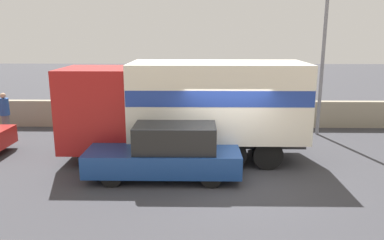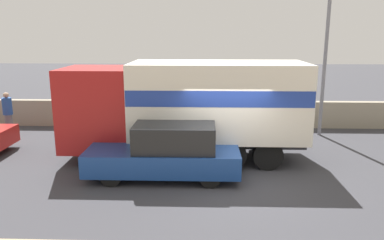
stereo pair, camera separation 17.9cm
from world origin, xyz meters
The scene contains 6 objects.
ground_plane centered at (0.00, 0.00, 0.00)m, with size 80.00×80.00×0.00m, color #38383D.
stone_wall_backdrop centered at (0.00, 6.17, 0.58)m, with size 60.00×0.35×1.15m.
street_lamp centered at (4.02, 4.97, 4.48)m, with size 0.56×0.28×7.83m.
box_truck centered at (-1.15, 1.85, 1.86)m, with size 7.66×2.46×3.16m.
car_hatchback centered at (-1.72, 0.30, 0.77)m, with size 4.33×1.86×1.59m.
pedestrian centered at (-8.64, 4.66, 0.89)m, with size 0.37×0.37×1.72m.
Camera 1 is at (-0.85, -9.91, 4.07)m, focal length 35.00 mm.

